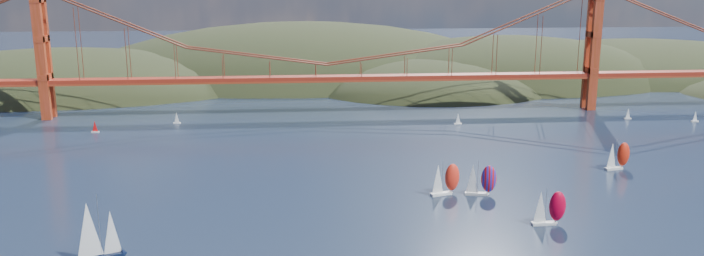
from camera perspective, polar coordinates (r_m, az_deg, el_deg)
name	(u,v)px	position (r m, az deg, el deg)	size (l,w,h in m)	color
headlands	(395,98)	(408.63, 3.57, 2.50)	(725.00, 225.00, 96.00)	black
bridge	(323,41)	(300.68, -2.44, 7.25)	(552.00, 12.00, 55.00)	maroon
sloop_navy	(95,232)	(162.39, -20.55, -8.10)	(10.53, 8.19, 15.37)	black
racer_0	(445,179)	(197.41, 7.72, -4.19)	(9.07, 5.40, 10.16)	white
racer_1	(548,207)	(180.37, 16.02, -6.34)	(8.62, 3.53, 9.90)	white
racer_3	(617,155)	(235.89, 21.19, -2.12)	(8.83, 4.89, 9.90)	silver
racer_rwb	(480,179)	(198.67, 10.62, -4.20)	(8.96, 4.55, 10.07)	silver
distant_boat_2	(95,127)	(287.70, -20.59, 0.11)	(3.00, 2.00, 4.70)	silver
distant_boat_3	(177,118)	(293.80, -14.37, 0.81)	(3.00, 2.00, 4.70)	silver
distant_boat_4	(628,114)	(316.20, 21.97, 1.12)	(3.00, 2.00, 4.70)	silver
distant_boat_5	(695,116)	(322.05, 26.63, 0.88)	(3.00, 2.00, 4.70)	silver
distant_boat_8	(458,119)	(286.64, 8.81, 0.77)	(3.00, 2.00, 4.70)	silver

